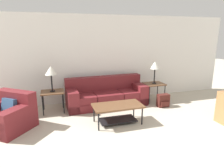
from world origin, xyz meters
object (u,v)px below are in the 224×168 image
(backpack, at_px, (163,101))
(couch, at_px, (106,95))
(side_table_left, at_px, (53,93))
(table_lamp_right, at_px, (155,66))
(side_table_right, at_px, (154,85))
(armchair, at_px, (8,116))
(coffee_table, at_px, (118,110))
(table_lamp_left, at_px, (51,71))

(backpack, bearing_deg, couch, 158.61)
(couch, distance_m, side_table_left, 1.52)
(table_lamp_right, bearing_deg, side_table_right, -45.00)
(side_table_left, relative_size, backpack, 1.65)
(armchair, distance_m, table_lamp_right, 4.13)
(side_table_left, distance_m, backpack, 3.10)
(armchair, distance_m, side_table_left, 1.25)
(armchair, xyz_separation_m, side_table_right, (3.98, 0.75, 0.22))
(coffee_table, height_order, backpack, coffee_table)
(side_table_right, relative_size, table_lamp_left, 0.89)
(table_lamp_right, bearing_deg, side_table_left, -180.00)
(coffee_table, bearing_deg, backpack, 22.35)
(coffee_table, distance_m, backpack, 1.75)
(table_lamp_left, bearing_deg, coffee_table, -39.82)
(backpack, bearing_deg, table_lamp_right, 93.37)
(couch, relative_size, table_lamp_left, 3.45)
(side_table_right, bearing_deg, armchair, -169.38)
(coffee_table, xyz_separation_m, table_lamp_right, (1.58, 1.19, 0.78))
(couch, relative_size, side_table_right, 3.88)
(couch, height_order, backpack, couch)
(side_table_left, height_order, backpack, side_table_left)
(couch, xyz_separation_m, table_lamp_left, (-1.50, -0.08, 0.81))
(coffee_table, distance_m, side_table_right, 1.98)
(table_lamp_left, bearing_deg, couch, 2.88)
(armchair, relative_size, table_lamp_left, 1.96)
(armchair, xyz_separation_m, coffee_table, (2.40, -0.44, 0.04))
(table_lamp_left, height_order, backpack, table_lamp_left)
(armchair, bearing_deg, side_table_right, 10.62)
(couch, distance_m, backpack, 1.65)
(side_table_left, bearing_deg, coffee_table, -39.82)
(table_lamp_right, bearing_deg, backpack, -86.63)
(table_lamp_left, bearing_deg, side_table_right, -0.00)
(side_table_right, relative_size, table_lamp_right, 0.89)
(side_table_left, distance_m, table_lamp_right, 3.06)
(couch, relative_size, table_lamp_right, 3.45)
(couch, bearing_deg, backpack, -21.39)
(side_table_right, height_order, table_lamp_left, table_lamp_left)
(coffee_table, height_order, side_table_left, side_table_left)
(side_table_left, height_order, side_table_right, same)
(coffee_table, relative_size, table_lamp_left, 1.70)
(couch, xyz_separation_m, coffee_table, (-0.08, -1.26, 0.03))
(couch, distance_m, table_lamp_right, 1.71)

